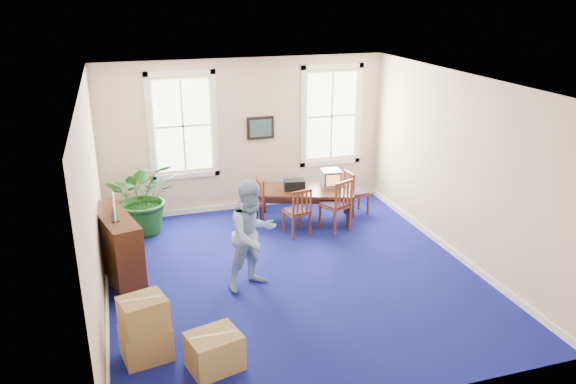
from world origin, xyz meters
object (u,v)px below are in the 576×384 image
object	(u,v)px
conference_table	(305,204)
crt_tv	(331,178)
chair_near_left	(297,211)
man	(253,235)
cardboard_boxes	(162,319)
potted_plant	(145,196)
credenza	(117,247)

from	to	relation	value
conference_table	crt_tv	distance (m)	0.76
chair_near_left	man	xyz separation A→B (m)	(-1.28, -1.70, 0.40)
cardboard_boxes	potted_plant	bearing A→B (deg)	89.11
man	cardboard_boxes	xyz separation A→B (m)	(-1.54, -1.30, -0.43)
chair_near_left	crt_tv	bearing A→B (deg)	-155.90
crt_tv	man	world-z (taller)	man
man	cardboard_boxes	bearing A→B (deg)	-161.33
conference_table	potted_plant	world-z (taller)	potted_plant
conference_table	credenza	distance (m)	4.03
crt_tv	man	distance (m)	3.29
crt_tv	credenza	distance (m)	4.57
cardboard_boxes	chair_near_left	bearing A→B (deg)	46.81
crt_tv	potted_plant	size ratio (longest dim) A/B	0.28
cardboard_boxes	man	bearing A→B (deg)	40.24
crt_tv	potted_plant	bearing A→B (deg)	-177.08
conference_table	cardboard_boxes	distance (m)	4.87
conference_table	credenza	size ratio (longest dim) A/B	1.27
conference_table	potted_plant	xyz separation A→B (m)	(-3.15, 0.31, 0.41)
cardboard_boxes	crt_tv	bearing A→B (deg)	44.39
crt_tv	credenza	world-z (taller)	credenza
crt_tv	potted_plant	world-z (taller)	potted_plant
conference_table	man	world-z (taller)	man
crt_tv	credenza	xyz separation A→B (m)	(-4.28, -1.59, -0.23)
conference_table	cardboard_boxes	xyz separation A→B (m)	(-3.21, -3.66, 0.13)
chair_near_left	potted_plant	distance (m)	2.93
conference_table	crt_tv	bearing A→B (deg)	23.57
man	crt_tv	bearing A→B (deg)	25.36
credenza	potted_plant	bearing A→B (deg)	58.62
credenza	potted_plant	size ratio (longest dim) A/B	1.03
man	cardboard_boxes	size ratio (longest dim) A/B	1.11
conference_table	potted_plant	size ratio (longest dim) A/B	1.30
chair_near_left	credenza	world-z (taller)	credenza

